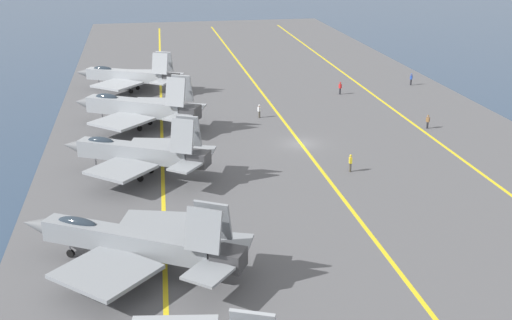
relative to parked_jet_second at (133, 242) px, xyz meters
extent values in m
plane|color=#2D425B|center=(24.72, -18.28, -2.57)|extent=(2000.00, 2000.00, 0.00)
cube|color=#565659|center=(24.72, -18.28, -2.37)|extent=(193.43, 55.60, 0.40)
cube|color=yellow|center=(24.72, -33.57, -2.17)|extent=(174.08, 1.84, 0.01)
cube|color=yellow|center=(24.72, -18.28, -2.17)|extent=(174.08, 0.36, 0.01)
cube|color=yellow|center=(24.72, -2.99, -2.17)|extent=(173.99, 6.50, 0.01)
cube|color=gray|center=(0.25, 0.44, 0.01)|extent=(7.78, 11.98, 1.56)
cone|color=#5B5E60|center=(3.99, 6.95, 0.01)|extent=(2.50, 2.86, 1.48)
cube|color=#38383A|center=(-3.57, -6.23, 0.01)|extent=(2.59, 2.71, 1.32)
ellipsoid|color=#232D38|center=(2.21, 3.84, 0.75)|extent=(2.31, 3.15, 0.86)
cube|color=gray|center=(-2.93, 1.76, -0.49)|extent=(7.67, 7.68, 0.28)
cube|color=gray|center=(2.99, -1.64, -0.49)|extent=(6.59, 6.81, 0.28)
cube|color=gray|center=(-3.59, -4.61, 2.24)|extent=(1.99, 2.57, 2.86)
cube|color=gray|center=(-2.17, -5.42, 2.24)|extent=(1.99, 2.57, 2.86)
cube|color=gray|center=(-5.20, -4.69, 0.01)|extent=(3.72, 3.67, 0.20)
cube|color=gray|center=(-1.42, -6.86, 0.01)|extent=(3.46, 3.25, 0.20)
cylinder|color=#B2B2B7|center=(2.64, 4.60, -1.47)|extent=(0.16, 0.16, 1.41)
cylinder|color=black|center=(2.64, 4.60, -1.87)|extent=(0.49, 0.63, 0.60)
cylinder|color=#B2B2B7|center=(-1.35, -0.16, -1.47)|extent=(0.16, 0.16, 1.41)
cylinder|color=black|center=(-1.35, -0.16, -1.87)|extent=(0.49, 0.63, 0.60)
cylinder|color=#B2B2B7|center=(0.54, -1.24, -1.47)|extent=(0.16, 0.16, 1.41)
cylinder|color=black|center=(0.54, -1.24, -1.87)|extent=(0.49, 0.63, 0.60)
cube|color=gray|center=(18.14, -0.09, 0.28)|extent=(6.59, 10.77, 1.62)
cone|color=#5B5E60|center=(21.14, 5.74, 0.28)|extent=(2.34, 2.60, 1.54)
cube|color=#38383A|center=(15.07, -6.06, 0.28)|extent=(2.49, 2.48, 1.37)
ellipsoid|color=#232D38|center=(19.71, 2.96, 1.05)|extent=(2.04, 2.85, 0.89)
cube|color=gray|center=(15.06, 1.06, -0.24)|extent=(6.91, 6.91, 0.28)
cube|color=gray|center=(20.87, -1.92, -0.24)|extent=(5.90, 5.87, 0.28)
cube|color=gray|center=(14.88, -4.59, 2.67)|extent=(1.83, 2.34, 3.12)
cube|color=gray|center=(16.39, -5.36, 2.67)|extent=(1.83, 2.34, 3.12)
cube|color=gray|center=(13.32, -4.64, 0.28)|extent=(3.52, 3.39, 0.20)
cube|color=gray|center=(17.25, -6.66, 0.28)|extent=(3.31, 2.87, 0.20)
cylinder|color=#B2B2B7|center=(20.06, 3.64, -1.35)|extent=(0.16, 0.16, 1.64)
cylinder|color=black|center=(20.06, 3.64, -1.87)|extent=(0.47, 0.63, 0.60)
cylinder|color=#B2B2B7|center=(16.61, -0.59, -1.35)|extent=(0.16, 0.16, 1.64)
cylinder|color=black|center=(16.61, -0.59, -1.87)|extent=(0.47, 0.63, 0.60)
cylinder|color=#B2B2B7|center=(18.62, -1.63, -1.35)|extent=(0.16, 0.16, 1.64)
cylinder|color=black|center=(18.62, -1.63, -1.87)|extent=(0.47, 0.63, 0.60)
cube|color=#93999E|center=(34.33, -0.26, 0.27)|extent=(7.53, 11.55, 1.86)
cone|color=#5B5E60|center=(37.76, 5.93, 0.27)|extent=(2.66, 2.87, 1.76)
cube|color=#38383A|center=(30.81, -6.59, 0.27)|extent=(2.82, 2.76, 1.58)
ellipsoid|color=#232D38|center=(36.12, 2.98, 1.15)|extent=(2.33, 3.08, 1.02)
cube|color=#93999E|center=(30.81, 1.22, -0.33)|extent=(7.78, 7.76, 0.28)
cube|color=#93999E|center=(37.44, -2.46, -0.33)|extent=(6.90, 6.57, 0.28)
cube|color=#93999E|center=(30.60, -4.96, 2.85)|extent=(1.99, 2.50, 3.25)
cube|color=#93999E|center=(32.30, -5.91, 2.85)|extent=(1.99, 2.50, 3.25)
cube|color=#93999E|center=(29.02, -5.03, 0.27)|extent=(3.63, 3.55, 0.20)
cube|color=#93999E|center=(33.08, -7.29, 0.27)|extent=(3.40, 3.09, 0.20)
cylinder|color=#B2B2B7|center=(36.52, 3.70, -1.41)|extent=(0.16, 0.16, 1.52)
cylinder|color=black|center=(36.52, 3.70, -1.87)|extent=(0.48, 0.63, 0.60)
cylinder|color=#B2B2B7|center=(32.59, -0.71, -1.41)|extent=(0.16, 0.16, 1.52)
cylinder|color=black|center=(32.59, -0.71, -1.87)|extent=(0.48, 0.63, 0.60)
cylinder|color=#B2B2B7|center=(34.86, -1.97, -1.41)|extent=(0.16, 0.16, 1.52)
cylinder|color=black|center=(34.86, -1.97, -1.87)|extent=(0.48, 0.63, 0.60)
cube|color=#9EA3A8|center=(52.42, 0.94, 0.12)|extent=(6.78, 11.46, 1.56)
cone|color=#5B5E60|center=(55.55, 7.20, 0.12)|extent=(2.34, 2.70, 1.48)
cube|color=#38383A|center=(49.21, -5.45, 0.12)|extent=(2.47, 2.55, 1.32)
ellipsoid|color=#232D38|center=(54.06, 4.22, 0.86)|extent=(2.08, 3.00, 0.86)
cube|color=#9EA3A8|center=(49.13, 2.14, -0.38)|extent=(7.48, 7.46, 0.28)
cube|color=#9EA3A8|center=(55.34, -0.97, -0.38)|extent=(6.39, 6.26, 0.28)
cube|color=#9EA3A8|center=(49.07, -3.92, 2.37)|extent=(1.83, 2.44, 2.91)
cube|color=#9EA3A8|center=(50.53, -4.66, 2.37)|extent=(1.83, 2.44, 2.91)
cube|color=#9EA3A8|center=(47.49, -4.04, 0.12)|extent=(3.61, 3.50, 0.20)
cube|color=#9EA3A8|center=(51.38, -5.99, 0.12)|extent=(3.33, 2.98, 0.20)
cylinder|color=#B2B2B7|center=(54.42, 4.94, -1.41)|extent=(0.16, 0.16, 1.52)
cylinder|color=black|center=(54.42, 4.94, -1.87)|extent=(0.47, 0.63, 0.60)
cylinder|color=#B2B2B7|center=(50.90, 0.34, -1.41)|extent=(0.16, 0.16, 1.52)
cylinder|color=black|center=(50.90, 0.34, -1.87)|extent=(0.47, 0.63, 0.60)
cylinder|color=#B2B2B7|center=(52.85, -0.63, -1.41)|extent=(0.16, 0.16, 1.52)
cylinder|color=black|center=(52.85, -0.63, -1.87)|extent=(0.47, 0.63, 0.60)
cylinder|color=#4C473D|center=(15.53, -20.96, -1.73)|extent=(0.24, 0.24, 0.89)
cube|color=yellow|center=(15.53, -20.96, -0.99)|extent=(0.41, 0.30, 0.59)
sphere|color=tan|center=(15.53, -20.96, -0.56)|extent=(0.22, 0.22, 0.22)
sphere|color=yellow|center=(15.53, -20.96, -0.50)|extent=(0.24, 0.24, 0.24)
cylinder|color=#232328|center=(45.02, -29.10, -1.73)|extent=(0.24, 0.24, 0.89)
cube|color=red|center=(45.02, -29.10, -0.98)|extent=(0.45, 0.39, 0.60)
sphere|color=#9E7051|center=(45.02, -29.10, -0.56)|extent=(0.22, 0.22, 0.22)
sphere|color=red|center=(45.02, -29.10, -0.50)|extent=(0.24, 0.24, 0.24)
cylinder|color=#232328|center=(27.50, -34.48, -1.76)|extent=(0.24, 0.24, 0.82)
cube|color=brown|center=(27.50, -34.48, -1.08)|extent=(0.46, 0.44, 0.55)
sphere|color=beige|center=(27.50, -34.48, -0.67)|extent=(0.22, 0.22, 0.22)
sphere|color=brown|center=(27.50, -34.48, -0.61)|extent=(0.24, 0.24, 0.24)
cylinder|color=#232328|center=(48.47, -41.32, -1.72)|extent=(0.24, 0.24, 0.91)
cube|color=#284CB2|center=(48.47, -41.32, -0.98)|extent=(0.45, 0.45, 0.56)
sphere|color=#9E7051|center=(48.47, -41.32, -0.57)|extent=(0.22, 0.22, 0.22)
sphere|color=#284CB2|center=(48.47, -41.32, -0.51)|extent=(0.24, 0.24, 0.24)
cylinder|color=#4C473D|center=(35.52, -15.59, -1.75)|extent=(0.24, 0.24, 0.84)
cube|color=white|center=(35.52, -15.59, -1.05)|extent=(0.39, 0.45, 0.56)
sphere|color=#9E7051|center=(35.52, -15.59, -0.64)|extent=(0.22, 0.22, 0.22)
sphere|color=white|center=(35.52, -15.59, -0.58)|extent=(0.24, 0.24, 0.24)
camera|label=1|loc=(-40.72, -1.33, 20.80)|focal=45.00mm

